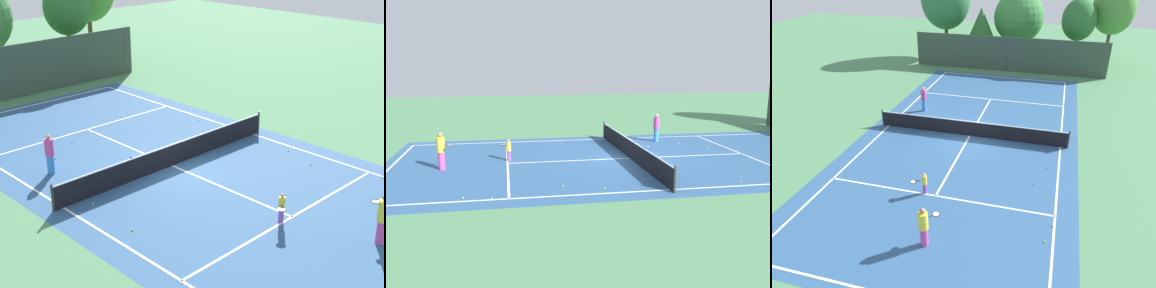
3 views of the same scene
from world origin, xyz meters
TOP-DOWN VIEW (x-y plane):
  - ground_plane at (0.00, 0.00)m, footprint 80.00×80.00m
  - court_surface at (0.00, 0.00)m, footprint 13.00×25.00m
  - tennis_net at (0.00, 0.00)m, footprint 11.90×0.10m
  - perimeter_fence at (0.00, 14.00)m, footprint 18.00×0.12m
  - tree_2 at (6.05, 17.07)m, footprint 3.16×3.32m
  - player_0 at (-4.17, 2.99)m, footprint 0.38×0.38m
  - player_1 at (-0.59, -6.33)m, footprint 0.77×0.65m
  - player_2 at (0.63, -9.46)m, footprint 0.78×0.89m
  - ball_crate at (-0.94, 1.25)m, footprint 0.48×0.35m
  - tennis_ball_0 at (5.02, 3.34)m, footprint 0.07×0.07m
  - tennis_ball_1 at (-4.55, -0.55)m, footprint 0.07×0.07m
  - tennis_ball_2 at (-1.64, 5.25)m, footprint 0.07×0.07m
  - tennis_ball_3 at (1.92, 0.75)m, footprint 0.07×0.07m
  - tennis_ball_4 at (-4.71, -3.11)m, footprint 0.07×0.07m
  - tennis_ball_5 at (4.96, -2.58)m, footprint 0.07×0.07m
  - tennis_ball_6 at (-3.25, 4.18)m, footprint 0.07×0.07m
  - tennis_ball_7 at (5.43, -7.04)m, footprint 0.07×0.07m
  - tennis_ball_8 at (4.36, -4.21)m, footprint 0.07×0.07m

SIDE VIEW (x-z plane):
  - ground_plane at x=0.00m, z-range 0.00..0.00m
  - court_surface at x=0.00m, z-range 0.00..0.01m
  - tennis_ball_0 at x=5.02m, z-range 0.00..0.07m
  - tennis_ball_1 at x=-4.55m, z-range 0.00..0.07m
  - tennis_ball_2 at x=-1.64m, z-range 0.00..0.07m
  - tennis_ball_3 at x=1.92m, z-range 0.00..0.07m
  - tennis_ball_4 at x=-4.71m, z-range 0.00..0.07m
  - tennis_ball_5 at x=4.96m, z-range 0.00..0.07m
  - tennis_ball_6 at x=-3.25m, z-range 0.00..0.07m
  - tennis_ball_7 at x=5.43m, z-range 0.00..0.07m
  - tennis_ball_8 at x=4.36m, z-range 0.00..0.07m
  - ball_crate at x=-0.94m, z-range -0.03..0.39m
  - tennis_net at x=0.00m, z-range -0.04..1.06m
  - player_1 at x=-0.59m, z-range 0.03..1.15m
  - player_0 at x=-4.17m, z-range 0.02..1.79m
  - player_2 at x=0.63m, z-range 0.03..1.82m
  - perimeter_fence at x=0.00m, z-range 0.00..3.20m
  - tree_2 at x=6.05m, z-range 1.27..7.65m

